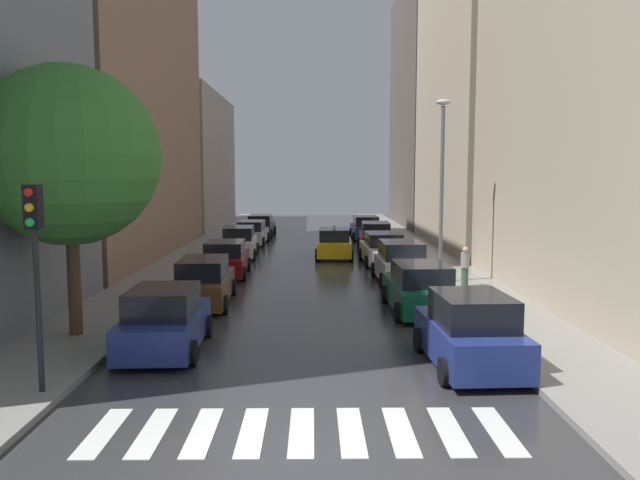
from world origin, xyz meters
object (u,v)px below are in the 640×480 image
(pedestrian_foreground, at_px, (465,266))
(street_tree_left, at_px, (69,156))
(parked_car_left_fifth, at_px, (252,233))
(parked_car_right_sixth, at_px, (365,228))
(parked_car_right_third, at_px, (400,263))
(taxi_midroad, at_px, (334,244))
(traffic_light_left_corner, at_px, (34,242))
(parked_car_right_second, at_px, (420,289))
(parked_car_left_fourth, at_px, (239,243))
(parked_car_right_fifth, at_px, (375,237))
(parked_car_left_second, at_px, (204,283))
(parked_car_left_sixth, at_px, (261,226))
(parked_car_left_nearest, at_px, (165,322))
(parked_car_right_fourth, at_px, (383,249))
(lamp_post_right, at_px, (442,179))
(parked_car_right_nearest, at_px, (470,333))
(parked_car_left_third, at_px, (226,260))

(pedestrian_foreground, bearing_deg, street_tree_left, -69.04)
(parked_car_left_fifth, bearing_deg, parked_car_right_sixth, -66.75)
(parked_car_right_third, xyz_separation_m, taxi_midroad, (-2.57, 8.08, -0.07))
(parked_car_right_third, distance_m, traffic_light_left_corner, 16.91)
(parked_car_left_fifth, bearing_deg, parked_car_right_second, -157.54)
(parked_car_right_second, relative_size, parked_car_right_third, 0.99)
(parked_car_left_fourth, bearing_deg, parked_car_right_second, -153.21)
(parked_car_left_fifth, bearing_deg, parked_car_right_fifth, -113.04)
(taxi_midroad, bearing_deg, parked_car_right_fifth, -40.25)
(parked_car_left_fifth, distance_m, parked_car_right_third, 16.52)
(traffic_light_left_corner, bearing_deg, parked_car_left_second, 79.29)
(parked_car_left_second, height_order, parked_car_left_fourth, parked_car_left_fourth)
(parked_car_left_sixth, bearing_deg, parked_car_left_nearest, -179.09)
(parked_car_left_second, xyz_separation_m, parked_car_right_fourth, (7.52, 9.98, -0.02))
(parked_car_right_fourth, bearing_deg, parked_car_right_third, 179.84)
(parked_car_right_fourth, relative_size, lamp_post_right, 0.61)
(parked_car_right_second, bearing_deg, traffic_light_left_corner, 129.11)
(taxi_midroad, bearing_deg, parked_car_left_fifth, 41.37)
(parked_car_left_fourth, height_order, parked_car_right_fifth, parked_car_right_fifth)
(pedestrian_foreground, relative_size, street_tree_left, 0.22)
(parked_car_right_nearest, xyz_separation_m, parked_car_right_fourth, (-0.17, 17.26, -0.07))
(parked_car_right_fifth, xyz_separation_m, lamp_post_right, (1.56, -11.64, 3.65))
(parked_car_left_second, height_order, parked_car_right_sixth, parked_car_left_second)
(parked_car_right_third, height_order, parked_car_right_fifth, parked_car_right_third)
(parked_car_left_sixth, distance_m, taxi_midroad, 12.78)
(parked_car_left_nearest, distance_m, street_tree_left, 5.33)
(street_tree_left, bearing_deg, parked_car_left_sixth, 84.51)
(parked_car_left_fourth, distance_m, parked_car_right_nearest, 21.58)
(parked_car_right_fourth, bearing_deg, pedestrian_foreground, -163.06)
(parked_car_right_third, height_order, parked_car_right_sixth, parked_car_right_third)
(parked_car_right_sixth, bearing_deg, parked_car_left_nearest, 163.71)
(parked_car_left_sixth, distance_m, traffic_light_left_corner, 33.74)
(parked_car_left_nearest, bearing_deg, parked_car_left_fourth, -0.88)
(parked_car_left_fourth, bearing_deg, parked_car_right_third, -138.16)
(parked_car_right_second, bearing_deg, parked_car_left_nearest, 119.60)
(traffic_light_left_corner, bearing_deg, lamp_post_right, 49.96)
(parked_car_left_third, relative_size, parked_car_right_fifth, 0.93)
(parked_car_left_fifth, distance_m, parked_car_left_sixth, 5.24)
(parked_car_left_sixth, bearing_deg, parked_car_left_second, -179.07)
(parked_car_right_fourth, bearing_deg, street_tree_left, 142.87)
(parked_car_right_nearest, relative_size, parked_car_right_fourth, 0.89)
(parked_car_left_nearest, relative_size, parked_car_right_fourth, 0.90)
(parked_car_left_sixth, bearing_deg, parked_car_left_third, -179.40)
(parked_car_left_nearest, xyz_separation_m, parked_car_right_nearest, (7.69, -1.44, 0.04))
(parked_car_right_fourth, bearing_deg, parked_car_left_nearest, 152.79)
(taxi_midroad, relative_size, street_tree_left, 0.62)
(pedestrian_foreground, relative_size, lamp_post_right, 0.21)
(parked_car_right_nearest, bearing_deg, parked_car_left_third, 27.44)
(parked_car_right_second, bearing_deg, lamp_post_right, -20.24)
(parked_car_right_nearest, relative_size, parked_car_right_fifth, 0.84)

